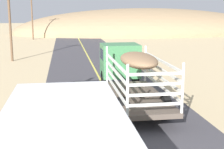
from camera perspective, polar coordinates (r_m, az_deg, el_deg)
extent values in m
cube|color=#3F7F4C|center=(21.61, 1.43, 2.57)|extent=(2.50, 2.20, 2.20)
cube|color=#192333|center=(21.54, 1.43, 3.76)|extent=(2.53, 1.54, 0.70)
cube|color=brown|center=(16.67, 4.65, -4.07)|extent=(2.50, 6.40, 0.24)
cylinder|color=silver|center=(19.20, -0.89, 1.79)|extent=(0.12, 0.12, 2.20)
cylinder|color=silver|center=(19.66, 6.00, 1.96)|extent=(0.12, 0.12, 2.20)
cylinder|color=silver|center=(13.14, 2.81, -2.84)|extent=(0.12, 0.12, 2.20)
cylinder|color=silver|center=(13.80, 12.55, -2.41)|extent=(0.12, 0.12, 2.20)
cube|color=silver|center=(16.30, 0.54, -2.37)|extent=(0.08, 6.30, 0.12)
cube|color=silver|center=(16.84, 8.70, -2.04)|extent=(0.08, 6.30, 0.12)
cube|color=silver|center=(13.58, 7.75, -5.35)|extent=(2.40, 0.08, 0.12)
cube|color=silver|center=(16.19, 0.54, -0.85)|extent=(0.08, 6.30, 0.12)
cube|color=silver|center=(16.74, 8.74, -0.58)|extent=(0.08, 6.30, 0.12)
cube|color=silver|center=(13.46, 7.80, -3.56)|extent=(2.40, 0.08, 0.12)
cube|color=silver|center=(16.10, 0.54, 0.67)|extent=(0.08, 6.30, 0.12)
cube|color=silver|center=(16.66, 8.79, 0.90)|extent=(0.08, 6.30, 0.12)
cube|color=silver|center=(13.35, 7.85, -1.74)|extent=(2.40, 0.08, 0.12)
cube|color=silver|center=(16.03, 0.54, 2.22)|extent=(0.08, 6.30, 0.12)
cube|color=silver|center=(16.58, 8.84, 2.40)|extent=(0.08, 6.30, 0.12)
cube|color=silver|center=(13.26, 7.90, 0.11)|extent=(2.40, 0.08, 0.12)
ellipsoid|color=#8C6B4C|center=(16.25, 4.77, 2.63)|extent=(1.75, 3.84, 0.70)
cylinder|color=black|center=(21.68, -1.43, -0.76)|extent=(0.32, 1.10, 1.10)
cylinder|color=black|center=(22.05, 4.20, -0.57)|extent=(0.32, 1.10, 1.10)
cylinder|color=black|center=(15.30, 1.74, -6.08)|extent=(0.32, 1.10, 1.10)
cylinder|color=black|center=(15.82, 9.57, -5.64)|extent=(0.32, 1.10, 1.10)
cylinder|color=brown|center=(33.80, -17.81, 8.78)|extent=(0.24, 0.24, 7.72)
cylinder|color=brown|center=(57.33, -14.12, 9.86)|extent=(0.24, 0.24, 7.56)
ellipsoid|color=#997C5A|center=(72.19, 6.09, 7.43)|extent=(58.38, 27.73, 10.88)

